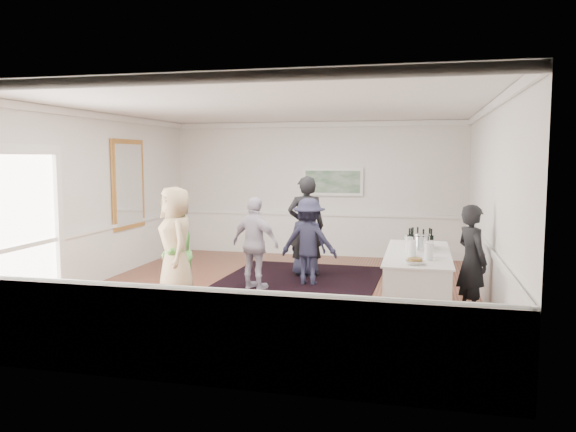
% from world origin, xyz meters
% --- Properties ---
extents(floor, '(8.00, 8.00, 0.00)m').
position_xyz_m(floor, '(0.00, 0.00, 0.00)').
color(floor, brown).
rests_on(floor, ground).
extents(ceiling, '(7.00, 8.00, 0.02)m').
position_xyz_m(ceiling, '(0.00, 0.00, 3.20)').
color(ceiling, white).
rests_on(ceiling, wall_back).
extents(wall_left, '(0.02, 8.00, 3.20)m').
position_xyz_m(wall_left, '(-3.50, 0.00, 1.60)').
color(wall_left, white).
rests_on(wall_left, floor).
extents(wall_right, '(0.02, 8.00, 3.20)m').
position_xyz_m(wall_right, '(3.50, 0.00, 1.60)').
color(wall_right, white).
rests_on(wall_right, floor).
extents(wall_back, '(7.00, 0.02, 3.20)m').
position_xyz_m(wall_back, '(0.00, 4.00, 1.60)').
color(wall_back, white).
rests_on(wall_back, floor).
extents(wall_front, '(7.00, 0.02, 3.20)m').
position_xyz_m(wall_front, '(0.00, -4.00, 1.60)').
color(wall_front, white).
rests_on(wall_front, floor).
extents(wainscoting, '(7.00, 8.00, 1.00)m').
position_xyz_m(wainscoting, '(0.00, 0.00, 0.50)').
color(wainscoting, white).
rests_on(wainscoting, floor).
extents(mirror, '(0.05, 1.25, 1.85)m').
position_xyz_m(mirror, '(-3.45, 1.30, 1.80)').
color(mirror, '#C6853A').
rests_on(mirror, wall_left).
extents(doorway, '(0.10, 1.78, 2.56)m').
position_xyz_m(doorway, '(-3.45, -1.90, 1.42)').
color(doorway, white).
rests_on(doorway, wall_left).
extents(landscape_painting, '(1.44, 0.06, 0.66)m').
position_xyz_m(landscape_painting, '(0.40, 3.95, 1.78)').
color(landscape_painting, white).
rests_on(landscape_painting, wall_back).
extents(area_rug, '(3.07, 3.96, 0.02)m').
position_xyz_m(area_rug, '(0.20, 0.85, 0.01)').
color(area_rug, black).
rests_on(area_rug, floor).
extents(serving_table, '(0.92, 2.42, 0.98)m').
position_xyz_m(serving_table, '(2.42, -0.96, 0.49)').
color(serving_table, silver).
rests_on(serving_table, floor).
extents(bartender, '(0.64, 0.73, 1.67)m').
position_xyz_m(bartender, '(3.20, -0.65, 0.83)').
color(bartender, black).
rests_on(bartender, floor).
extents(guest_tan, '(1.03, 1.09, 1.87)m').
position_xyz_m(guest_tan, '(-1.54, -0.61, 0.94)').
color(guest_tan, tan).
rests_on(guest_tan, floor).
extents(guest_green, '(0.66, 0.80, 1.50)m').
position_xyz_m(guest_green, '(-1.58, -0.53, 0.75)').
color(guest_green, '#5FC34E').
rests_on(guest_green, floor).
extents(guest_lilac, '(1.05, 0.72, 1.66)m').
position_xyz_m(guest_lilac, '(-0.40, 0.22, 0.83)').
color(guest_lilac, silver).
rests_on(guest_lilac, floor).
extents(guest_dark_a, '(1.05, 0.62, 1.61)m').
position_xyz_m(guest_dark_a, '(0.45, 0.85, 0.80)').
color(guest_dark_a, '#212238').
rests_on(guest_dark_a, floor).
extents(guest_dark_b, '(0.82, 0.63, 1.99)m').
position_xyz_m(guest_dark_b, '(0.24, 1.58, 1.00)').
color(guest_dark_b, black).
rests_on(guest_dark_b, floor).
extents(guest_navy, '(0.83, 0.64, 1.51)m').
position_xyz_m(guest_navy, '(0.26, 1.55, 0.75)').
color(guest_navy, '#212238').
rests_on(guest_navy, floor).
extents(wine_bottles, '(0.40, 0.29, 0.31)m').
position_xyz_m(wine_bottles, '(2.42, -0.44, 1.13)').
color(wine_bottles, black).
rests_on(wine_bottles, serving_table).
extents(juice_pitchers, '(0.40, 0.69, 0.24)m').
position_xyz_m(juice_pitchers, '(2.44, -1.27, 1.10)').
color(juice_pitchers, '#75A43A').
rests_on(juice_pitchers, serving_table).
extents(ice_bucket, '(0.26, 0.26, 0.25)m').
position_xyz_m(ice_bucket, '(2.47, -0.74, 1.09)').
color(ice_bucket, silver).
rests_on(ice_bucket, serving_table).
extents(nut_bowl, '(0.26, 0.26, 0.07)m').
position_xyz_m(nut_bowl, '(2.39, -1.88, 1.02)').
color(nut_bowl, white).
rests_on(nut_bowl, serving_table).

